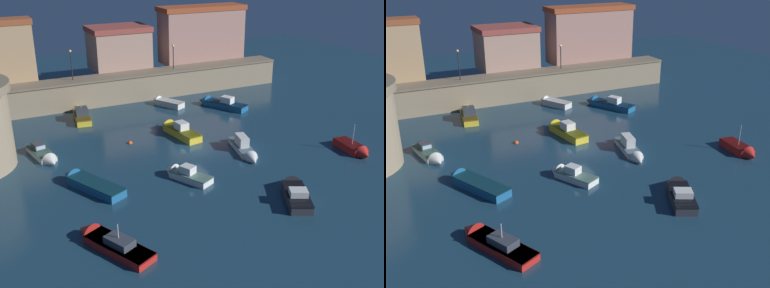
# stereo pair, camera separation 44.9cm
# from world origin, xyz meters

# --- Properties ---
(ground_plane) EXTENTS (109.00, 109.00, 0.00)m
(ground_plane) POSITION_xyz_m (0.00, 0.00, 0.00)
(ground_plane) COLOR #19384C
(quay_wall) EXTENTS (46.04, 3.64, 3.65)m
(quay_wall) POSITION_xyz_m (0.00, 19.84, 1.84)
(quay_wall) COLOR gray
(quay_wall) RESTS_ON ground
(old_town_backdrop) EXTENTS (39.51, 6.13, 8.20)m
(old_town_backdrop) POSITION_xyz_m (3.30, 23.78, 7.17)
(old_town_backdrop) COLOR tan
(old_town_backdrop) RESTS_ON ground
(quay_lamp_0) EXTENTS (0.32, 0.32, 3.91)m
(quay_lamp_0) POSITION_xyz_m (-7.39, 19.84, 6.21)
(quay_lamp_0) COLOR black
(quay_lamp_0) RESTS_ON quay_wall
(quay_lamp_1) EXTENTS (0.32, 0.32, 3.37)m
(quay_lamp_1) POSITION_xyz_m (6.89, 19.84, 5.90)
(quay_lamp_1) COLOR black
(quay_lamp_1) RESTS_ON quay_wall
(moored_boat_0) EXTENTS (4.86, 7.16, 2.06)m
(moored_boat_0) POSITION_xyz_m (9.60, 11.38, 0.48)
(moored_boat_0) COLOR #195689
(moored_boat_0) RESTS_ON ground
(moored_boat_1) EXTENTS (4.21, 6.01, 1.75)m
(moored_boat_1) POSITION_xyz_m (3.03, -12.53, 0.47)
(moored_boat_1) COLOR #333338
(moored_boat_1) RESTS_ON ground
(moored_boat_2) EXTENTS (2.55, 7.01, 2.03)m
(moored_boat_2) POSITION_xyz_m (0.46, 4.94, 0.53)
(moored_boat_2) COLOR gold
(moored_boat_2) RESTS_ON ground
(moored_boat_3) EXTENTS (2.59, 5.93, 1.65)m
(moored_boat_3) POSITION_xyz_m (-14.18, 4.81, 0.35)
(moored_boat_3) COLOR silver
(moored_boat_3) RESTS_ON ground
(moored_boat_4) EXTENTS (3.63, 4.97, 1.45)m
(moored_boat_4) POSITION_xyz_m (3.49, 15.12, 0.43)
(moored_boat_4) COLOR silver
(moored_boat_4) RESTS_ON ground
(moored_boat_5) EXTENTS (4.60, 7.20, 1.65)m
(moored_boat_5) POSITION_xyz_m (-11.96, -3.08, 0.43)
(moored_boat_5) COLOR #195689
(moored_boat_5) RESTS_ON ground
(moored_boat_6) EXTENTS (4.46, 6.91, 2.69)m
(moored_boat_6) POSITION_xyz_m (-13.05, -12.30, 0.38)
(moored_boat_6) COLOR red
(moored_boat_6) RESTS_ON ground
(moored_boat_7) EXTENTS (2.54, 6.65, 2.88)m
(moored_boat_7) POSITION_xyz_m (-7.82, 15.15, 0.55)
(moored_boat_7) COLOR gold
(moored_boat_7) RESTS_ON ground
(moored_boat_8) EXTENTS (2.17, 4.89, 3.25)m
(moored_boat_8) POSITION_xyz_m (14.33, -7.99, 0.40)
(moored_boat_8) COLOR red
(moored_boat_8) RESTS_ON ground
(moored_boat_9) EXTENTS (3.55, 5.11, 1.76)m
(moored_boat_9) POSITION_xyz_m (-3.73, -5.27, 0.41)
(moored_boat_9) COLOR white
(moored_boat_9) RESTS_ON ground
(moored_boat_10) EXTENTS (2.96, 6.72, 1.96)m
(moored_boat_10) POSITION_xyz_m (4.26, -3.10, 0.42)
(moored_boat_10) COLOR silver
(moored_boat_10) RESTS_ON ground
(mooring_buoy_0) EXTENTS (0.53, 0.53, 0.53)m
(mooring_buoy_0) POSITION_xyz_m (-5.28, 4.76, 0.00)
(mooring_buoy_0) COLOR #EA4C19
(mooring_buoy_0) RESTS_ON ground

